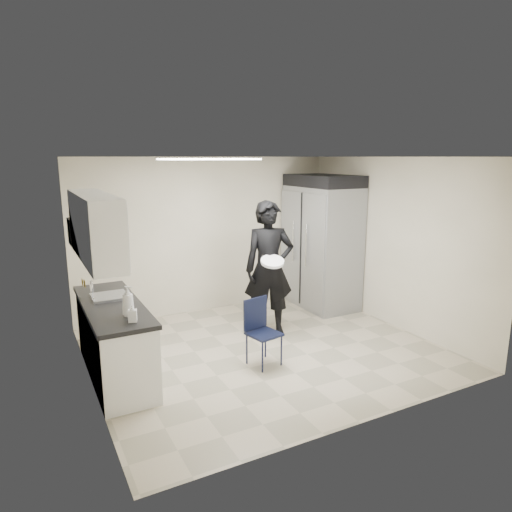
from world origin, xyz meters
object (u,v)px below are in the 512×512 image
commercial_fridge (321,247)px  man_tuxedo (269,269)px  lower_counter (115,342)px  folding_chair (264,334)px

commercial_fridge → man_tuxedo: bearing=-152.9°
lower_counter → commercial_fridge: (3.78, 1.07, 0.62)m
commercial_fridge → man_tuxedo: size_ratio=1.06×
folding_chair → man_tuxedo: man_tuxedo is taller
commercial_fridge → man_tuxedo: commercial_fridge is taller
lower_counter → commercial_fridge: 3.98m
lower_counter → man_tuxedo: man_tuxedo is taller
commercial_fridge → folding_chair: size_ratio=2.54×
lower_counter → commercial_fridge: commercial_fridge is taller
folding_chair → man_tuxedo: bearing=46.1°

